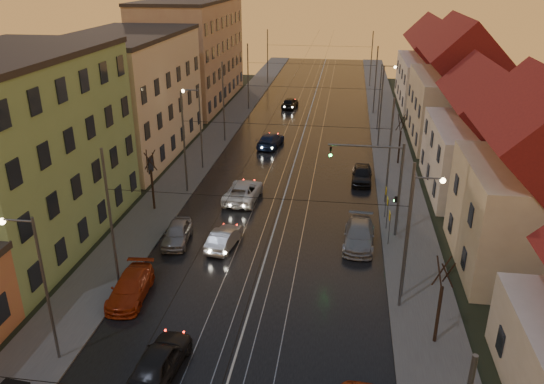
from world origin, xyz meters
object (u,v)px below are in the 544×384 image
at_px(parked_left_2, 130,287).
at_px(parked_left_3, 177,233).
at_px(traffic_light_mast, 386,178).
at_px(driving_car_1, 224,238).
at_px(street_lamp_2, 197,121).
at_px(driving_car_4, 290,103).
at_px(driving_car_2, 243,191).
at_px(parked_right_1, 359,235).
at_px(street_lamp_3, 383,91).
at_px(street_lamp_1, 414,226).
at_px(driving_car_0, 160,360).
at_px(street_lamp_0, 38,277).
at_px(driving_car_3, 270,140).

height_order(parked_left_2, parked_left_3, parked_left_3).
relative_size(traffic_light_mast, driving_car_1, 1.71).
xyz_separation_m(street_lamp_2, parked_left_3, (2.45, -15.06, -4.15)).
height_order(traffic_light_mast, driving_car_1, traffic_light_mast).
height_order(traffic_light_mast, driving_car_4, traffic_light_mast).
relative_size(street_lamp_2, driving_car_2, 1.43).
distance_m(traffic_light_mast, parked_right_1, 4.49).
relative_size(street_lamp_3, parked_left_2, 1.64).
distance_m(street_lamp_3, driving_car_2, 26.41).
distance_m(street_lamp_1, driving_car_0, 15.48).
relative_size(street_lamp_2, driving_car_0, 1.73).
relative_size(driving_car_4, parked_left_3, 1.02).
bearing_deg(street_lamp_3, driving_car_1, -111.41).
bearing_deg(street_lamp_1, driving_car_4, 104.79).
height_order(driving_car_0, parked_left_3, driving_car_0).
xyz_separation_m(street_lamp_3, driving_car_1, (-12.26, -31.26, -4.19)).
height_order(driving_car_1, parked_left_2, parked_left_2).
xyz_separation_m(driving_car_0, driving_car_1, (0.23, 12.92, -0.10)).
relative_size(street_lamp_0, driving_car_4, 1.83).
xyz_separation_m(traffic_light_mast, parked_left_2, (-15.28, -10.22, -3.89)).
relative_size(street_lamp_1, street_lamp_3, 1.00).
xyz_separation_m(street_lamp_1, driving_car_1, (-12.26, 4.74, -4.19)).
xyz_separation_m(street_lamp_2, traffic_light_mast, (17.10, -12.00, -0.29)).
distance_m(driving_car_1, driving_car_2, 8.36).
height_order(driving_car_0, driving_car_4, driving_car_0).
xyz_separation_m(street_lamp_0, driving_car_3, (5.91, 35.95, -4.13)).
xyz_separation_m(driving_car_0, parked_left_2, (-3.91, 5.95, -0.08)).
bearing_deg(driving_car_0, street_lamp_2, -73.14).
relative_size(parked_left_2, parked_left_3, 1.13).
bearing_deg(parked_left_3, driving_car_2, 62.21).
distance_m(driving_car_4, parked_left_3, 40.93).
bearing_deg(driving_car_3, street_lamp_1, 121.46).
xyz_separation_m(driving_car_3, parked_left_3, (-3.47, -23.01, -0.02)).
bearing_deg(driving_car_3, parked_right_1, 121.52).
relative_size(driving_car_1, parked_right_1, 0.80).
distance_m(driving_car_2, parked_left_3, 8.79).
bearing_deg(driving_car_2, street_lamp_3, -115.15).
bearing_deg(driving_car_3, driving_car_0, 97.42).
distance_m(street_lamp_1, parked_right_1, 8.09).
bearing_deg(parked_right_1, street_lamp_0, -133.97).
distance_m(street_lamp_0, driving_car_2, 22.24).
distance_m(street_lamp_3, parked_left_2, 41.80).
height_order(street_lamp_1, driving_car_1, street_lamp_1).
bearing_deg(street_lamp_2, parked_left_2, -85.33).
bearing_deg(street_lamp_1, driving_car_2, 133.64).
bearing_deg(driving_car_0, street_lamp_1, -141.39).
bearing_deg(driving_car_4, street_lamp_3, 148.77).
height_order(street_lamp_3, driving_car_2, street_lamp_3).
xyz_separation_m(driving_car_2, driving_car_3, (0.20, 14.85, -0.02)).
bearing_deg(driving_car_4, street_lamp_1, 112.35).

